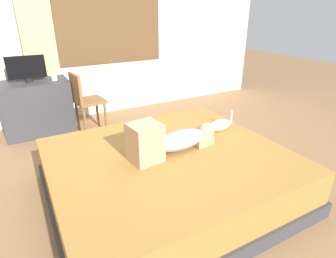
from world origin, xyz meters
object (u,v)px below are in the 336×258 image
(person_lying, at_px, (172,140))
(chair_by_desk, at_px, (84,99))
(bed, at_px, (169,175))
(desk, at_px, (37,107))
(tv_monitor, at_px, (26,69))
(cat, at_px, (219,125))
(cup, at_px, (54,77))

(person_lying, height_order, chair_by_desk, chair_by_desk)
(bed, distance_m, desk, 2.40)
(bed, height_order, tv_monitor, tv_monitor)
(desk, height_order, tv_monitor, tv_monitor)
(cat, height_order, desk, desk)
(person_lying, bearing_deg, desk, 113.54)
(desk, xyz_separation_m, cup, (0.28, -0.07, 0.41))
(tv_monitor, relative_size, chair_by_desk, 0.56)
(bed, relative_size, tv_monitor, 4.41)
(bed, bearing_deg, person_lying, 40.15)
(cat, height_order, tv_monitor, tv_monitor)
(desk, xyz_separation_m, tv_monitor, (-0.04, 0.00, 0.55))
(chair_by_desk, bearing_deg, cup, 137.63)
(bed, bearing_deg, cup, 106.14)
(desk, relative_size, cup, 10.61)
(bed, xyz_separation_m, desk, (-0.90, 2.22, 0.15))
(tv_monitor, bearing_deg, desk, 0.00)
(person_lying, relative_size, desk, 1.05)
(cat, xyz_separation_m, chair_by_desk, (-1.02, 1.67, -0.01))
(tv_monitor, bearing_deg, cup, -12.47)
(person_lying, distance_m, cup, 2.22)
(bed, height_order, cat, cat)
(bed, bearing_deg, tv_monitor, 112.92)
(person_lying, bearing_deg, cat, 12.53)
(cat, relative_size, chair_by_desk, 0.42)
(bed, xyz_separation_m, cup, (-0.62, 2.15, 0.56))
(person_lying, bearing_deg, tv_monitor, 114.38)
(bed, distance_m, cat, 0.79)
(cat, distance_m, tv_monitor, 2.64)
(cat, bearing_deg, bed, -165.16)
(desk, bearing_deg, bed, -67.93)
(cat, relative_size, cup, 4.22)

